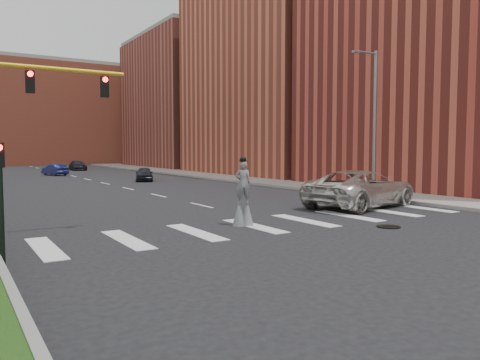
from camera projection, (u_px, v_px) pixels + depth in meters
ground_plane at (296, 227)px, 18.26m from camera, size 160.00×160.00×0.00m
sidewalk_right at (235, 178)px, 46.01m from camera, size 5.00×90.00×0.18m
manhole at (388, 227)px, 18.16m from camera, size 0.90×0.90×0.04m
building_near at (455, 44)px, 35.90m from camera, size 16.00×20.00×22.00m
building_mid at (282, 71)px, 54.44m from camera, size 16.00×22.00×24.00m
building_far at (191, 104)px, 74.87m from camera, size 16.00×22.00×20.00m
building_backdrop at (56, 116)px, 86.76m from camera, size 26.00×14.00×18.00m
streetlight at (374, 118)px, 28.76m from camera, size 2.05×0.20×9.00m
traffic_signal at (5, 115)px, 15.33m from camera, size 5.30×0.23×6.20m
secondary_signal at (0, 192)px, 12.25m from camera, size 0.25×0.21×3.23m
stilt_performer at (243, 199)px, 18.46m from camera, size 0.81×0.66×2.75m
suv_crossing at (361, 189)px, 24.31m from camera, size 7.42×4.52×1.92m
car_near at (144, 174)px, 43.18m from camera, size 2.70×4.05×1.28m
car_mid at (55, 170)px, 51.85m from camera, size 2.36×4.08×1.27m
car_far at (78, 166)px, 63.46m from camera, size 1.92×4.44×1.27m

